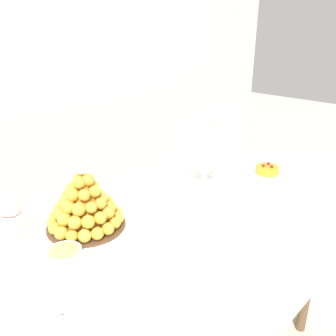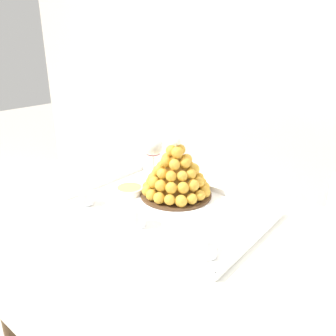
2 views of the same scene
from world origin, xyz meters
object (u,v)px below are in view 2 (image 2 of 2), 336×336
at_px(croquembouche, 176,174).
at_px(serving_tray, 168,208).
at_px(wine_glass, 153,148).
at_px(dessert_cup_centre, 207,246).
at_px(creme_brulee_ramekin, 130,190).
at_px(dessert_cup_left, 86,198).
at_px(dessert_cup_mid_left, 137,217).

bearing_deg(croquembouche, serving_tray, -66.21).
bearing_deg(serving_tray, wine_glass, 141.06).
height_order(croquembouche, dessert_cup_centre, croquembouche).
bearing_deg(serving_tray, creme_brulee_ramekin, -179.58).
bearing_deg(dessert_cup_left, serving_tray, 33.20).
height_order(dessert_cup_mid_left, dessert_cup_centre, dessert_cup_mid_left).
height_order(dessert_cup_centre, wine_glass, wine_glass).
bearing_deg(dessert_cup_left, creme_brulee_ramekin, 70.30).
xyz_separation_m(dessert_cup_left, dessert_cup_centre, (0.46, 0.01, 0.00)).
height_order(serving_tray, creme_brulee_ramekin, creme_brulee_ramekin).
relative_size(dessert_cup_centre, creme_brulee_ramekin, 0.58).
distance_m(croquembouche, dessert_cup_mid_left, 0.24).
xyz_separation_m(serving_tray, wine_glass, (-0.23, 0.18, 0.11)).
xyz_separation_m(dessert_cup_centre, wine_glass, (-0.46, 0.32, 0.08)).
height_order(croquembouche, wine_glass, croquembouche).
bearing_deg(dessert_cup_centre, serving_tray, 150.31).
distance_m(dessert_cup_centre, wine_glass, 0.56).
distance_m(dessert_cup_mid_left, dessert_cup_centre, 0.23).
bearing_deg(dessert_cup_mid_left, dessert_cup_centre, 2.26).
bearing_deg(dessert_cup_mid_left, creme_brulee_ramekin, 140.80).
xyz_separation_m(dessert_cup_centre, creme_brulee_ramekin, (-0.41, 0.13, -0.01)).
height_order(serving_tray, wine_glass, wine_glass).
relative_size(serving_tray, dessert_cup_left, 12.21).
bearing_deg(serving_tray, dessert_cup_centre, -29.69).
bearing_deg(wine_glass, dessert_cup_centre, -34.49).
xyz_separation_m(croquembouche, dessert_cup_mid_left, (0.04, -0.23, -0.05)).
relative_size(dessert_cup_left, wine_glass, 0.31).
bearing_deg(creme_brulee_ramekin, dessert_cup_left, -109.70).
distance_m(croquembouche, dessert_cup_left, 0.31).
height_order(dessert_cup_mid_left, wine_glass, wine_glass).
xyz_separation_m(serving_tray, creme_brulee_ramekin, (-0.17, -0.00, 0.02)).
xyz_separation_m(serving_tray, dessert_cup_mid_left, (-0.00, -0.14, 0.03)).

